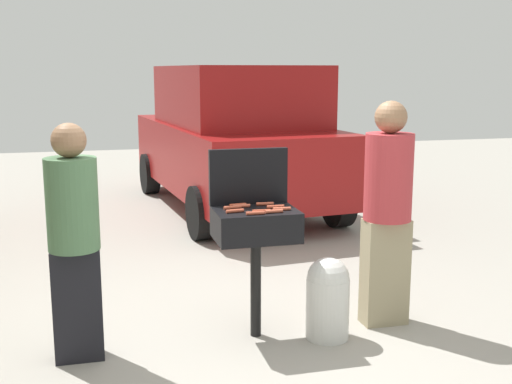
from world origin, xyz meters
TOP-DOWN VIEW (x-y plane):
  - ground_plane at (0.00, 0.00)m, footprint 24.00×24.00m
  - bbq_grill at (0.06, 0.11)m, footprint 0.60×0.44m
  - grill_lid_open at (0.06, 0.33)m, footprint 0.60×0.05m
  - hot_dog_0 at (0.21, 0.12)m, footprint 0.13×0.03m
  - hot_dog_1 at (0.16, -0.03)m, footprint 0.13×0.04m
  - hot_dog_2 at (0.16, 0.24)m, footprint 0.13×0.04m
  - hot_dog_3 at (0.07, 0.00)m, footprint 0.13×0.03m
  - hot_dog_4 at (-0.10, 0.17)m, footprint 0.13×0.04m
  - hot_dog_5 at (-0.11, 0.05)m, footprint 0.13×0.04m
  - hot_dog_6 at (-0.04, 0.25)m, footprint 0.13×0.04m
  - hot_dog_7 at (0.02, -0.05)m, footprint 0.13×0.03m
  - hot_dog_8 at (-0.02, 0.21)m, footprint 0.13×0.04m
  - hot_dog_9 at (0.24, 0.04)m, footprint 0.13×0.03m
  - propane_tank at (0.57, -0.06)m, footprint 0.32×0.32m
  - person_left at (-1.21, 0.03)m, footprint 0.34×0.34m
  - person_right at (1.10, 0.10)m, footprint 0.37×0.37m
  - parked_minivan at (0.87, 4.53)m, footprint 2.40×4.57m

SIDE VIEW (x-z plane):
  - ground_plane at x=0.00m, z-range 0.00..0.00m
  - propane_tank at x=0.57m, z-range 0.01..0.63m
  - bbq_grill at x=0.06m, z-range 0.34..1.30m
  - person_left at x=-1.21m, z-range 0.07..1.70m
  - person_right at x=1.10m, z-range 0.07..1.82m
  - hot_dog_0 at x=0.21m, z-range 0.97..0.99m
  - hot_dog_1 at x=0.16m, z-range 0.97..0.99m
  - hot_dog_2 at x=0.16m, z-range 0.97..0.99m
  - hot_dog_3 at x=0.07m, z-range 0.97..0.99m
  - hot_dog_4 at x=-0.10m, z-range 0.97..0.99m
  - hot_dog_5 at x=-0.11m, z-range 0.97..0.99m
  - hot_dog_6 at x=-0.04m, z-range 0.97..0.99m
  - hot_dog_7 at x=0.02m, z-range 0.97..0.99m
  - hot_dog_8 at x=-0.02m, z-range 0.97..0.99m
  - hot_dog_9 at x=0.24m, z-range 0.97..0.99m
  - parked_minivan at x=0.87m, z-range 0.02..2.04m
  - grill_lid_open at x=0.06m, z-range 0.97..1.39m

